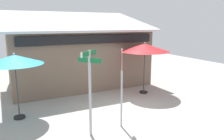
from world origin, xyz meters
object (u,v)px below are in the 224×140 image
at_px(stop_sign, 122,72).
at_px(street_sign_post, 90,84).
at_px(patio_umbrella_crimson_center, 145,48).
at_px(patio_umbrella_teal_left, 14,60).

bearing_deg(stop_sign, street_sign_post, -175.75).
distance_m(street_sign_post, patio_umbrella_crimson_center, 5.29).
xyz_separation_m(street_sign_post, stop_sign, (1.23, 0.09, 0.26)).
relative_size(street_sign_post, patio_umbrella_teal_left, 1.10).
xyz_separation_m(street_sign_post, patio_umbrella_crimson_center, (4.25, 3.08, 0.69)).
relative_size(stop_sign, patio_umbrella_teal_left, 1.09).
relative_size(stop_sign, patio_umbrella_crimson_center, 1.04).
distance_m(patio_umbrella_teal_left, patio_umbrella_crimson_center, 6.33).
distance_m(stop_sign, patio_umbrella_crimson_center, 4.27).
xyz_separation_m(street_sign_post, patio_umbrella_teal_left, (-2.06, 2.54, 0.58)).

